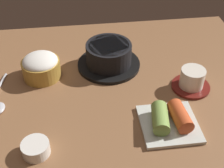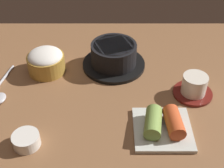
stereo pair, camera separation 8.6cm
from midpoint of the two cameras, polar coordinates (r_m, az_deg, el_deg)
dining_table at (r=89.80cm, az=-4.16°, el=-1.38°), size 100.00×76.00×2.00cm
stone_pot at (r=95.56cm, az=-3.18°, el=5.08°), size 19.47×19.47×7.72cm
rice_bowl at (r=94.39cm, az=-15.51°, el=3.09°), size 11.21×11.21×7.43cm
tea_cup_with_saucer at (r=89.27cm, az=11.85°, el=0.63°), size 10.97×10.97×6.27cm
kimchi_plate at (r=77.67cm, az=7.45°, el=-6.73°), size 14.24×14.24×5.07cm
side_bowl_near at (r=74.87cm, az=-17.16°, el=-11.35°), size 6.47×6.47×3.12cm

